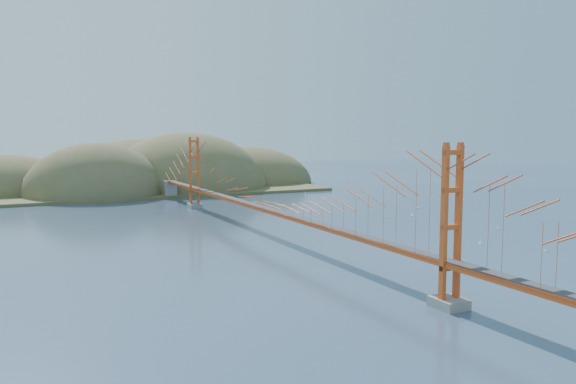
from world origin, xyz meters
name	(u,v)px	position (x,y,z in m)	size (l,w,h in m)	color
ground	(271,238)	(0.00, 0.00, 0.00)	(320.00, 320.00, 0.00)	#2B3E56
bridge	(270,179)	(0.00, 0.18, 7.01)	(2.20, 94.40, 12.00)	gray
far_headlands	(154,187)	(2.21, 68.52, 0.00)	(84.00, 58.00, 25.00)	brown
sailboat_15	(305,195)	(25.27, 38.10, 0.15)	(0.53, 0.57, 0.64)	white
sailboat_1	(418,207)	(32.76, 12.87, 0.15)	(0.64, 0.64, 0.67)	white
sailboat_3	(308,201)	(20.40, 28.30, 0.15)	(0.67, 0.67, 0.70)	white
sailboat_16	(388,217)	(22.06, 6.65, 0.14)	(0.53, 0.53, 0.58)	white
sailboat_0	(545,250)	(22.38, -19.99, 0.13)	(0.43, 0.49, 0.55)	white
sailboat_17	(432,192)	(51.28, 30.84, 0.16)	(0.65, 0.60, 0.73)	white
sailboat_13	(498,228)	(28.88, -7.59, 0.14)	(0.56, 0.56, 0.58)	white
sailboat_14	(480,242)	(19.45, -13.85, 0.13)	(0.48, 0.50, 0.56)	white
sailboat_12	(224,198)	(8.59, 39.61, 0.16)	(0.62, 0.54, 0.71)	white
sailboat_4	(412,215)	(25.97, 6.11, 0.15)	(0.66, 0.66, 0.69)	white
sailboat_9	(464,199)	(47.87, 18.18, 0.13)	(0.45, 0.49, 0.56)	white
sailboat_7	(357,195)	(33.67, 32.50, 0.16)	(0.68, 0.68, 0.72)	white
sailboat_extra_0	(532,210)	(46.85, 2.19, 0.15)	(0.54, 0.60, 0.67)	white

